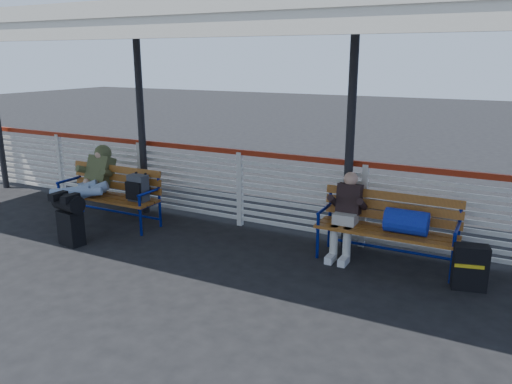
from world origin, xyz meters
The scene contains 9 objects.
ground centered at (0.00, 0.00, 0.00)m, with size 60.00×60.00×0.00m, color black.
fence centered at (0.00, 1.90, 0.66)m, with size 12.08×0.08×1.24m.
canopy centered at (0.00, 0.87, 3.04)m, with size 12.60×3.60×3.16m.
luggage_stack centered at (-1.74, 0.03, 0.41)m, with size 0.49×0.33×0.76m.
bench_left centered at (-1.78, 1.06, 0.58)m, with size 1.80×0.56×0.92m.
bench_right centered at (2.55, 1.45, 0.58)m, with size 1.80×0.56×0.92m.
traveler_man centered at (-2.09, 0.71, 0.68)m, with size 0.94×1.64×0.77m.
companion_person centered at (1.89, 1.44, 0.60)m, with size 0.32×0.66×1.15m.
suitcase_side centered at (3.49, 1.14, 0.27)m, with size 0.42×0.31×0.53m.
Camera 1 is at (3.75, -4.77, 2.63)m, focal length 35.00 mm.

